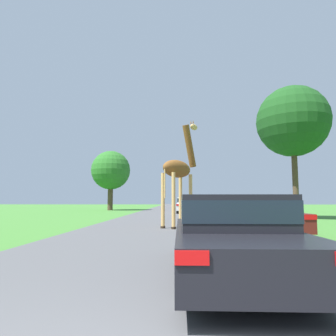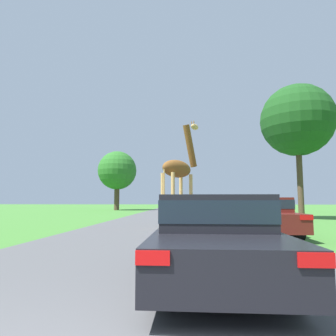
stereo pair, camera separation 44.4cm
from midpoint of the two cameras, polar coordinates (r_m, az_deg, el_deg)
road at (r=31.05m, az=3.26°, el=-8.33°), size 8.03×120.00×0.00m
giraffe_near_road at (r=13.67m, az=3.11°, el=-0.37°), size 1.92×2.51×5.15m
car_lead_maroon at (r=5.03m, az=11.16°, el=-12.05°), size 1.74×4.43×1.29m
car_queue_right at (r=28.14m, az=4.95°, el=-7.00°), size 1.83×4.03×1.44m
car_queue_left at (r=18.57m, az=12.52°, el=-7.27°), size 1.91×4.12×1.49m
car_far_ahead at (r=10.98m, az=18.20°, el=-8.53°), size 1.95×4.13×1.30m
tree_left_edge at (r=21.45m, az=23.95°, el=8.26°), size 4.65×4.65×8.69m
tree_centre_back at (r=36.60m, az=-9.30°, el=-0.51°), size 4.63×4.63×7.08m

